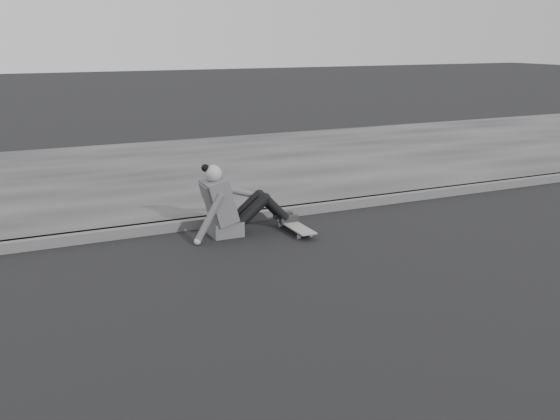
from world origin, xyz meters
The scene contains 5 objects.
ground centered at (0.00, 0.00, 0.00)m, with size 80.00×80.00×0.00m, color black.
curb centered at (0.00, 2.58, 0.06)m, with size 24.00×0.16×0.12m, color #515151.
sidewalk centered at (0.00, 5.60, 0.06)m, with size 24.00×6.00×0.12m, color #3A3A3A.
skateboard centered at (-1.14, 1.90, 0.07)m, with size 0.20×0.78×0.09m.
seated_woman centered at (-1.87, 2.15, 0.36)m, with size 1.38×0.46×0.88m.
Camera 1 is at (-4.32, -4.55, 2.28)m, focal length 40.00 mm.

